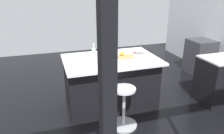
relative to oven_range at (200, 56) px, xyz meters
name	(u,v)px	position (x,y,z in m)	size (l,w,h in m)	color
ground_plane	(126,99)	(2.36, 0.81, -0.44)	(7.63, 7.63, 0.00)	black
oven_range	(200,56)	(0.00, 0.00, 0.00)	(0.60, 0.61, 0.87)	#38383D
kitchen_island	(110,81)	(2.71, 0.87, 0.04)	(1.68, 1.11, 0.94)	black
stool_by_window	(124,108)	(2.72, 1.60, -0.11)	(0.44, 0.44, 0.69)	#B7B7BC
cutting_board	(127,57)	(2.42, 0.92, 0.52)	(0.36, 0.24, 0.02)	tan
apple_yellow	(122,53)	(2.49, 0.86, 0.57)	(0.08, 0.08, 0.08)	gold
apple_red	(134,54)	(2.28, 0.94, 0.56)	(0.07, 0.07, 0.07)	red
water_bottle	(94,54)	(3.04, 0.95, 0.63)	(0.06, 0.06, 0.31)	silver
fruit_bowl	(139,55)	(2.21, 0.97, 0.55)	(0.25, 0.25, 0.07)	silver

